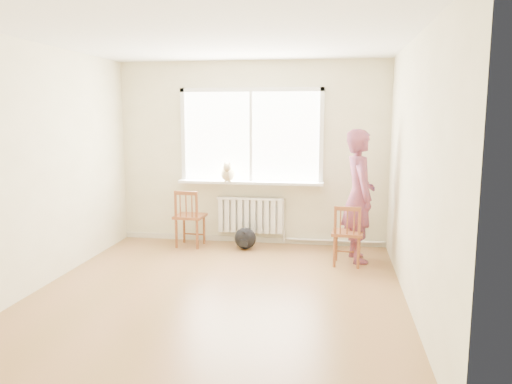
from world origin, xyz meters
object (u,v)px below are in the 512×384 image
at_px(chair_right, 347,235).
at_px(chair_left, 189,218).
at_px(cat, 228,173).
at_px(backpack, 245,238).
at_px(person, 359,196).

bearing_deg(chair_right, chair_left, -9.67).
xyz_separation_m(cat, backpack, (0.29, -0.22, -0.92)).
relative_size(chair_left, backpack, 2.70).
relative_size(chair_right, person, 0.45).
distance_m(chair_left, backpack, 0.88).
bearing_deg(cat, chair_right, -32.88).
distance_m(chair_left, chair_right, 2.34).
xyz_separation_m(chair_left, backpack, (0.83, 0.00, -0.27)).
bearing_deg(person, chair_left, 70.13).
height_order(person, backpack, person).
distance_m(person, backpack, 1.76).
relative_size(chair_left, chair_right, 1.07).
height_order(chair_left, chair_right, chair_left).
distance_m(chair_right, cat, 2.02).
height_order(chair_right, cat, cat).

